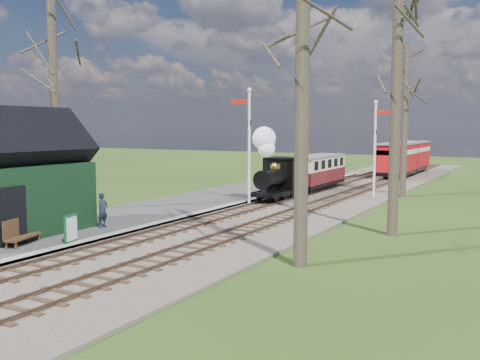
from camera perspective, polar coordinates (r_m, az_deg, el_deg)
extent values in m
ellipsoid|color=#385B23|center=(80.62, 0.72, -7.88)|extent=(57.60, 36.00, 16.20)
ellipsoid|color=#385B23|center=(83.94, 14.47, -8.67)|extent=(64.00, 40.00, 18.00)
cube|color=brown|center=(33.00, 9.03, -1.59)|extent=(8.00, 60.00, 0.10)
cube|color=brown|center=(33.66, 6.16, -1.26)|extent=(0.07, 60.00, 0.12)
cube|color=brown|center=(33.28, 7.75, -1.35)|extent=(0.07, 60.00, 0.12)
cube|color=#38281C|center=(33.47, 6.95, -1.38)|extent=(1.60, 60.00, 0.09)
cube|color=brown|center=(32.72, 10.35, -1.52)|extent=(0.07, 60.00, 0.12)
cube|color=brown|center=(32.41, 12.02, -1.62)|extent=(0.07, 60.00, 0.12)
cube|color=#38281C|center=(32.57, 11.18, -1.64)|extent=(1.60, 60.00, 0.09)
cube|color=#474442|center=(28.19, -5.99, -2.69)|extent=(5.00, 44.00, 0.20)
cube|color=#B2AD9E|center=(26.93, -2.00, -3.05)|extent=(0.40, 44.00, 0.21)
cube|color=black|center=(21.40, -23.60, -2.04)|extent=(3.00, 6.00, 2.60)
cube|color=black|center=(21.24, -23.80, 2.91)|extent=(3.25, 6.30, 3.25)
cube|color=black|center=(19.64, -23.22, -3.56)|extent=(0.06, 1.20, 2.00)
cylinder|color=silver|center=(28.12, 0.99, 3.25)|extent=(0.14, 0.14, 6.00)
sphere|color=silver|center=(28.16, 1.00, 9.57)|extent=(0.24, 0.24, 0.24)
cube|color=#B7140F|center=(28.39, 0.01, 8.33)|extent=(1.10, 0.08, 0.22)
cube|color=black|center=(28.10, 0.99, 6.11)|extent=(0.18, 0.06, 0.30)
cylinder|color=silver|center=(31.85, 14.18, 2.92)|extent=(0.14, 0.14, 5.50)
sphere|color=silver|center=(31.85, 14.30, 8.05)|extent=(0.24, 0.24, 0.24)
cube|color=#B7140F|center=(31.69, 15.24, 6.95)|extent=(1.10, 0.08, 0.22)
cube|color=black|center=(31.82, 14.23, 4.99)|extent=(0.18, 0.06, 0.30)
cylinder|color=#382D23|center=(26.74, -19.21, 8.17)|extent=(0.41, 0.41, 11.00)
cylinder|color=#382D23|center=(16.05, 6.68, 12.08)|extent=(0.42, 0.42, 12.00)
cylinder|color=#382D23|center=(21.28, 16.28, 7.62)|extent=(0.40, 0.40, 10.00)
cylinder|color=#382D23|center=(33.47, 17.16, 5.97)|extent=(0.39, 0.39, 9.00)
cube|color=slate|center=(46.51, 13.95, 1.29)|extent=(12.60, 0.02, 0.01)
cube|color=slate|center=(46.53, 13.94, 0.92)|extent=(12.60, 0.02, 0.02)
cylinder|color=slate|center=(46.53, 13.94, 0.98)|extent=(0.08, 0.08, 1.00)
cube|color=black|center=(29.67, 3.90, -1.28)|extent=(1.52, 3.57, 0.22)
cylinder|color=black|center=(29.10, 3.46, 0.18)|extent=(0.98, 2.32, 0.98)
cube|color=black|center=(30.54, 4.78, 0.60)|extent=(1.61, 1.43, 1.78)
cylinder|color=black|center=(28.24, 2.67, 1.65)|extent=(0.25, 0.25, 0.71)
sphere|color=gold|center=(29.29, 3.69, 1.44)|extent=(0.46, 0.46, 0.46)
sphere|color=white|center=(28.15, 2.86, 3.36)|extent=(0.89, 0.89, 0.89)
sphere|color=white|center=(28.30, 2.58, 4.46)|extent=(1.25, 1.25, 1.25)
cylinder|color=black|center=(28.96, 2.09, -1.67)|extent=(0.09, 0.57, 0.57)
cylinder|color=black|center=(28.51, 3.87, -1.80)|extent=(0.09, 0.57, 0.57)
cube|color=black|center=(35.15, 8.13, -0.37)|extent=(1.69, 6.24, 0.27)
cube|color=#5B1419|center=(35.10, 8.15, 0.50)|extent=(1.78, 6.24, 0.80)
cube|color=beige|center=(35.04, 8.16, 1.80)|extent=(1.78, 6.24, 0.80)
cube|color=slate|center=(35.01, 8.17, 2.53)|extent=(1.87, 6.42, 0.11)
cube|color=black|center=(44.92, 16.40, 0.84)|extent=(2.01, 5.28, 0.32)
cube|color=#A90E15|center=(44.87, 16.42, 1.65)|extent=(2.11, 5.28, 0.95)
cube|color=beige|center=(44.82, 16.45, 2.86)|extent=(2.11, 5.28, 0.95)
cube|color=slate|center=(44.80, 16.47, 3.54)|extent=(2.22, 5.49, 0.13)
cube|color=black|center=(50.28, 17.83, 1.30)|extent=(2.01, 5.28, 0.32)
cube|color=#A90E15|center=(50.24, 17.85, 2.02)|extent=(2.11, 5.28, 0.95)
cube|color=beige|center=(50.19, 17.88, 3.10)|extent=(2.11, 5.28, 0.95)
cube|color=slate|center=(50.17, 17.90, 3.70)|extent=(2.22, 5.49, 0.13)
cube|color=#104F28|center=(19.48, -17.61, -4.96)|extent=(0.21, 0.67, 0.99)
cube|color=silver|center=(19.45, -17.49, -4.97)|extent=(0.14, 0.57, 0.81)
cube|color=#482E19|center=(19.77, -22.12, -5.64)|extent=(0.94, 1.66, 0.07)
cube|color=#482E19|center=(19.82, -22.65, -4.72)|extent=(0.56, 1.53, 0.68)
cube|color=#482E19|center=(19.25, -23.39, -6.43)|extent=(0.07, 0.07, 0.23)
cube|color=#482E19|center=(20.34, -20.89, -5.70)|extent=(0.07, 0.07, 0.23)
imported|color=#1A2130|center=(21.94, -14.44, -3.15)|extent=(0.33, 0.51, 1.40)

